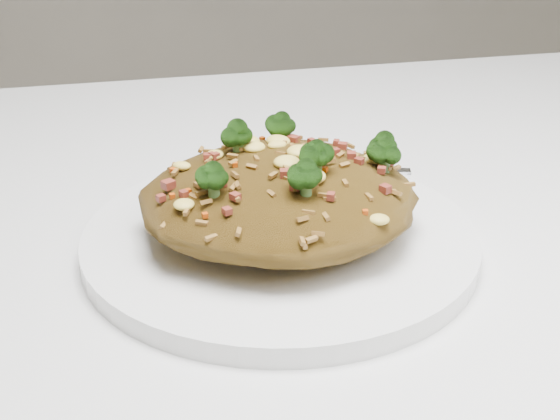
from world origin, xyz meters
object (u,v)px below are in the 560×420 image
at_px(fried_rice, 281,186).
at_px(fork, 317,170).
at_px(dining_table, 287,342).
at_px(plate, 280,239).

relative_size(fried_rice, fork, 1.13).
relative_size(dining_table, plate, 4.55).
xyz_separation_m(dining_table, fork, (0.04, 0.07, 0.11)).
bearing_deg(fork, fried_rice, -104.47).
height_order(plate, fried_rice, fried_rice).
bearing_deg(plate, dining_table, 59.65).
relative_size(dining_table, fork, 7.47).
xyz_separation_m(dining_table, plate, (-0.01, -0.02, 0.10)).
distance_m(dining_table, fried_rice, 0.14).
xyz_separation_m(plate, fork, (0.05, 0.09, 0.01)).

